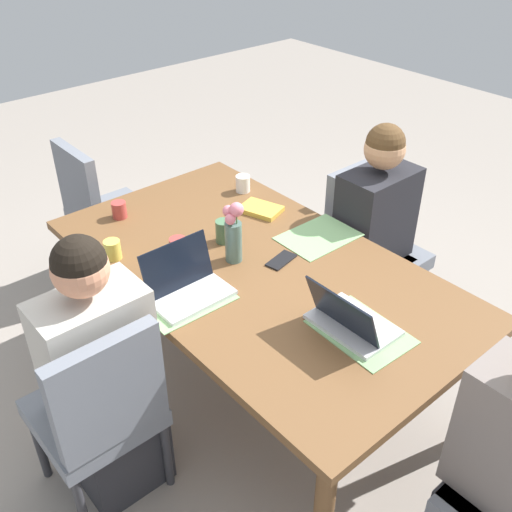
{
  "coord_description": "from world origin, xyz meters",
  "views": [
    {
      "loc": [
        -1.61,
        1.38,
        2.21
      ],
      "look_at": [
        0.0,
        0.0,
        0.78
      ],
      "focal_mm": 41.34,
      "sensor_mm": 36.0,
      "label": 1
    }
  ],
  "objects_px": {
    "chair_near_left_near": "(368,240)",
    "chair_far_left_far": "(100,409)",
    "person_near_left_near": "(372,245)",
    "coffee_mug_near_left": "(178,249)",
    "coffee_mug_near_right": "(224,231)",
    "dining_table": "(256,279)",
    "flower_vase": "(233,233)",
    "chair_head_right_right_near": "(101,207)",
    "laptop_head_left_left_mid": "(350,321)",
    "coffee_mug_centre_left": "(243,184)",
    "laptop_far_left_far": "(186,286)",
    "coffee_mug_far_left": "(113,250)",
    "person_head_left_left_mid": "(512,480)",
    "book_red_cover": "(261,209)",
    "person_far_left_far": "(104,385)",
    "coffee_mug_centre_right": "(119,210)",
    "phone_black": "(281,260)"
  },
  "relations": [
    {
      "from": "laptop_far_left_far",
      "to": "coffee_mug_far_left",
      "type": "bearing_deg",
      "value": 11.84
    },
    {
      "from": "chair_far_left_far",
      "to": "coffee_mug_far_left",
      "type": "relative_size",
      "value": 10.2
    },
    {
      "from": "chair_head_right_right_near",
      "to": "laptop_far_left_far",
      "type": "distance_m",
      "value": 1.35
    },
    {
      "from": "person_head_left_left_mid",
      "to": "coffee_mug_near_right",
      "type": "bearing_deg",
      "value": 0.48
    },
    {
      "from": "chair_head_right_right_near",
      "to": "book_red_cover",
      "type": "xyz_separation_m",
      "value": [
        -0.97,
        -0.41,
        0.25
      ]
    },
    {
      "from": "dining_table",
      "to": "coffee_mug_centre_left",
      "type": "distance_m",
      "value": 0.72
    },
    {
      "from": "person_near_left_near",
      "to": "laptop_head_left_left_mid",
      "type": "relative_size",
      "value": 3.73
    },
    {
      "from": "person_near_left_near",
      "to": "coffee_mug_near_right",
      "type": "xyz_separation_m",
      "value": [
        0.28,
        0.77,
        0.26
      ]
    },
    {
      "from": "coffee_mug_centre_left",
      "to": "book_red_cover",
      "type": "distance_m",
      "value": 0.24
    },
    {
      "from": "chair_head_right_right_near",
      "to": "coffee_mug_near_right",
      "type": "height_order",
      "value": "chair_head_right_right_near"
    },
    {
      "from": "laptop_far_left_far",
      "to": "coffee_mug_near_left",
      "type": "distance_m",
      "value": 0.26
    },
    {
      "from": "chair_far_left_far",
      "to": "coffee_mug_far_left",
      "type": "height_order",
      "value": "chair_far_left_far"
    },
    {
      "from": "person_near_left_near",
      "to": "phone_black",
      "type": "height_order",
      "value": "person_near_left_near"
    },
    {
      "from": "laptop_head_left_left_mid",
      "to": "coffee_mug_far_left",
      "type": "bearing_deg",
      "value": 23.15
    },
    {
      "from": "person_head_left_left_mid",
      "to": "coffee_mug_centre_left",
      "type": "distance_m",
      "value": 1.89
    },
    {
      "from": "dining_table",
      "to": "flower_vase",
      "type": "distance_m",
      "value": 0.24
    },
    {
      "from": "person_near_left_near",
      "to": "chair_far_left_far",
      "type": "height_order",
      "value": "person_near_left_near"
    },
    {
      "from": "coffee_mug_centre_left",
      "to": "coffee_mug_far_left",
      "type": "height_order",
      "value": "same"
    },
    {
      "from": "person_head_left_left_mid",
      "to": "dining_table",
      "type": "bearing_deg",
      "value": 1.27
    },
    {
      "from": "coffee_mug_near_left",
      "to": "coffee_mug_far_left",
      "type": "bearing_deg",
      "value": 46.73
    },
    {
      "from": "chair_far_left_far",
      "to": "chair_head_right_right_near",
      "type": "xyz_separation_m",
      "value": [
        1.4,
        -0.76,
        0.0
      ]
    },
    {
      "from": "chair_far_left_far",
      "to": "laptop_far_left_far",
      "type": "bearing_deg",
      "value": -78.08
    },
    {
      "from": "coffee_mug_near_right",
      "to": "coffee_mug_far_left",
      "type": "bearing_deg",
      "value": 65.24
    },
    {
      "from": "chair_far_left_far",
      "to": "book_red_cover",
      "type": "distance_m",
      "value": 1.27
    },
    {
      "from": "chair_near_left_near",
      "to": "chair_far_left_far",
      "type": "relative_size",
      "value": 1.0
    },
    {
      "from": "chair_far_left_far",
      "to": "phone_black",
      "type": "height_order",
      "value": "chair_far_left_far"
    },
    {
      "from": "dining_table",
      "to": "chair_far_left_far",
      "type": "distance_m",
      "value": 0.86
    },
    {
      "from": "person_near_left_near",
      "to": "person_far_left_far",
      "type": "bearing_deg",
      "value": 89.07
    },
    {
      "from": "chair_near_left_near",
      "to": "chair_far_left_far",
      "type": "distance_m",
      "value": 1.69
    },
    {
      "from": "coffee_mug_far_left",
      "to": "book_red_cover",
      "type": "distance_m",
      "value": 0.78
    },
    {
      "from": "person_head_left_left_mid",
      "to": "book_red_cover",
      "type": "relative_size",
      "value": 5.97
    },
    {
      "from": "chair_far_left_far",
      "to": "coffee_mug_near_right",
      "type": "distance_m",
      "value": 0.96
    },
    {
      "from": "coffee_mug_centre_left",
      "to": "laptop_far_left_far",
      "type": "bearing_deg",
      "value": 126.2
    },
    {
      "from": "coffee_mug_near_left",
      "to": "coffee_mug_near_right",
      "type": "distance_m",
      "value": 0.24
    },
    {
      "from": "laptop_head_left_left_mid",
      "to": "coffee_mug_near_left",
      "type": "relative_size",
      "value": 2.94
    },
    {
      "from": "chair_far_left_far",
      "to": "laptop_far_left_far",
      "type": "distance_m",
      "value": 0.57
    },
    {
      "from": "person_far_left_far",
      "to": "coffee_mug_far_left",
      "type": "height_order",
      "value": "person_far_left_far"
    },
    {
      "from": "person_near_left_near",
      "to": "coffee_mug_near_right",
      "type": "relative_size",
      "value": 10.97
    },
    {
      "from": "laptop_head_left_left_mid",
      "to": "flower_vase",
      "type": "bearing_deg",
      "value": 3.0
    },
    {
      "from": "coffee_mug_near_left",
      "to": "person_far_left_far",
      "type": "bearing_deg",
      "value": 115.45
    },
    {
      "from": "person_head_left_left_mid",
      "to": "coffee_mug_centre_left",
      "type": "relative_size",
      "value": 13.46
    },
    {
      "from": "chair_head_right_right_near",
      "to": "laptop_head_left_left_mid",
      "type": "xyz_separation_m",
      "value": [
        -1.87,
        -0.07,
        0.28
      ]
    },
    {
      "from": "chair_near_left_near",
      "to": "coffee_mug_centre_right",
      "type": "distance_m",
      "value": 1.33
    },
    {
      "from": "person_near_left_near",
      "to": "coffee_mug_near_left",
      "type": "distance_m",
      "value": 1.09
    },
    {
      "from": "coffee_mug_near_right",
      "to": "coffee_mug_near_left",
      "type": "bearing_deg",
      "value": 87.72
    },
    {
      "from": "laptop_head_left_left_mid",
      "to": "book_red_cover",
      "type": "height_order",
      "value": "laptop_head_left_left_mid"
    },
    {
      "from": "chair_far_left_far",
      "to": "laptop_head_left_left_mid",
      "type": "xyz_separation_m",
      "value": [
        -0.47,
        -0.83,
        0.28
      ]
    },
    {
      "from": "coffee_mug_far_left",
      "to": "book_red_cover",
      "type": "relative_size",
      "value": 0.44
    },
    {
      "from": "person_head_left_left_mid",
      "to": "laptop_far_left_far",
      "type": "relative_size",
      "value": 3.73
    },
    {
      "from": "person_head_left_left_mid",
      "to": "chair_head_right_right_near",
      "type": "relative_size",
      "value": 1.33
    }
  ]
}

